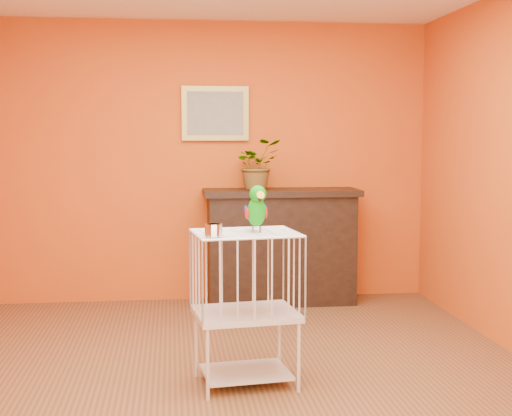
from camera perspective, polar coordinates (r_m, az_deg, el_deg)
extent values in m
plane|color=brown|center=(4.70, -1.44, -13.41)|extent=(4.50, 4.50, 0.00)
plane|color=#C85012|center=(6.69, -3.27, 3.70)|extent=(4.00, 0.00, 4.00)
plane|color=#C85012|center=(2.22, 3.91, -0.69)|extent=(4.00, 0.00, 4.00)
cube|color=black|center=(6.59, 2.01, -3.32)|extent=(1.33, 0.44, 1.00)
cube|color=black|center=(6.52, 2.03, 1.26)|extent=(1.42, 0.51, 0.06)
cube|color=black|center=(6.39, 2.29, -3.61)|extent=(0.93, 0.02, 0.50)
cube|color=#592919|center=(6.52, -0.34, -4.41)|extent=(0.06, 0.20, 0.31)
cube|color=#2F4321|center=(6.53, 0.44, -4.40)|extent=(0.06, 0.20, 0.31)
cube|color=#592919|center=(6.54, 1.31, -4.38)|extent=(0.06, 0.20, 0.31)
cube|color=#2F4321|center=(6.56, 2.27, -4.35)|extent=(0.06, 0.20, 0.31)
cube|color=#592919|center=(6.57, 3.23, -4.33)|extent=(0.06, 0.20, 0.31)
imported|color=#26722D|center=(6.46, 0.10, 3.05)|extent=(0.54, 0.56, 0.36)
cube|color=#A48B3A|center=(6.65, -3.28, 7.57)|extent=(0.62, 0.03, 0.50)
cube|color=gray|center=(6.64, -3.27, 7.57)|extent=(0.52, 0.01, 0.40)
cube|color=silver|center=(4.57, -0.82, -12.98)|extent=(0.57, 0.47, 0.02)
cube|color=silver|center=(4.46, -0.82, -8.46)|extent=(0.67, 0.55, 0.04)
cube|color=silver|center=(4.37, -0.83, -2.02)|extent=(0.67, 0.55, 0.01)
cylinder|color=silver|center=(4.27, -3.89, -12.39)|extent=(0.02, 0.02, 0.43)
cylinder|color=silver|center=(4.40, 3.45, -11.85)|extent=(0.02, 0.02, 0.43)
cylinder|color=silver|center=(4.68, -4.81, -10.77)|extent=(0.02, 0.02, 0.43)
cylinder|color=silver|center=(4.79, 1.90, -10.35)|extent=(0.02, 0.02, 0.43)
cylinder|color=silver|center=(4.16, -3.42, -1.78)|extent=(0.10, 0.10, 0.07)
cylinder|color=#59544C|center=(4.35, -0.25, -1.74)|extent=(0.01, 0.01, 0.04)
cylinder|color=#59544C|center=(4.36, 0.34, -1.72)|extent=(0.01, 0.01, 0.04)
ellipsoid|color=#058903|center=(4.34, 0.05, -0.30)|extent=(0.13, 0.17, 0.21)
ellipsoid|color=#058903|center=(4.30, 0.15, 1.14)|extent=(0.11, 0.12, 0.10)
cone|color=#F5A514|center=(4.25, 0.30, 0.93)|extent=(0.06, 0.07, 0.07)
cone|color=black|center=(4.27, 0.26, 0.70)|extent=(0.03, 0.03, 0.03)
sphere|color=black|center=(4.27, -0.26, 1.26)|extent=(0.01, 0.01, 0.01)
sphere|color=black|center=(4.29, 0.67, 1.28)|extent=(0.01, 0.01, 0.01)
ellipsoid|color=#A50C0C|center=(4.34, -0.73, -0.43)|extent=(0.03, 0.06, 0.07)
ellipsoid|color=navy|center=(4.37, 0.76, -0.39)|extent=(0.03, 0.06, 0.07)
cone|color=#058903|center=(4.42, -0.16, -1.11)|extent=(0.08, 0.15, 0.11)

